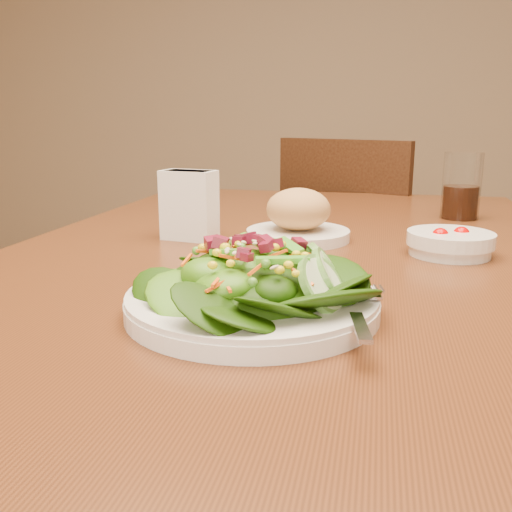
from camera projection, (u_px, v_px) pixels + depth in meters
name	position (u px, v px, depth m)	size (l,w,h in m)	color
dining_table	(291.00, 311.00, 0.91)	(0.90, 1.40, 0.75)	#552912
chair_far	(357.00, 276.00, 1.76)	(0.54, 0.54, 0.89)	#391F10
salad_plate	(261.00, 288.00, 0.60)	(0.27, 0.27, 0.08)	silver
bread_plate	(298.00, 219.00, 0.96)	(0.17, 0.17, 0.09)	silver
tomato_bowl	(450.00, 243.00, 0.85)	(0.13, 0.13, 0.04)	silver
drinking_glass	(461.00, 191.00, 1.15)	(0.08, 0.08, 0.13)	silver
napkin_holder	(189.00, 203.00, 0.96)	(0.10, 0.06, 0.12)	white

